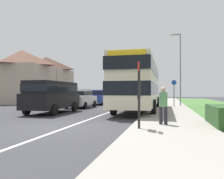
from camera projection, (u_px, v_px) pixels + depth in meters
The scene contains 13 objects.
ground_plane at pixel (68, 127), 9.50m from camera, with size 120.00×120.00×0.00m, color #38383D.
lane_marking_centre at pixel (112, 111), 17.28m from camera, with size 0.14×60.00×0.01m, color silver.
pavement_near_side at pixel (170, 114), 14.36m from camera, with size 3.20×68.00×0.12m, color #9E998E.
double_decker_bus at pixel (139, 83), 17.28m from camera, with size 2.80×11.11×3.70m.
parked_van_black at pixel (53, 94), 15.70m from camera, with size 2.11×5.06×2.15m.
parked_car_white at pixel (81, 98), 20.85m from camera, with size 1.90×4.16×1.67m.
parked_car_blue at pixel (99, 96), 26.19m from camera, with size 1.94×4.45×1.66m.
parked_car_silver at pixel (108, 95), 31.02m from camera, with size 1.92×4.07×1.73m.
pedestrian_at_stop at pixel (163, 104), 9.49m from camera, with size 0.34×0.34×1.67m.
bus_stop_sign at pixel (139, 90), 8.46m from camera, with size 0.09×0.52×2.60m.
cycle_route_sign at pixel (174, 92), 20.86m from camera, with size 0.44×0.08×2.52m.
street_lamp_mid at pixel (179, 65), 22.49m from camera, with size 1.14×0.20×7.14m.
house_terrace_far_side at pixel (35, 78), 31.60m from camera, with size 6.56×11.74×6.67m.
Camera 1 is at (3.99, -8.83, 1.47)m, focal length 36.87 mm.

